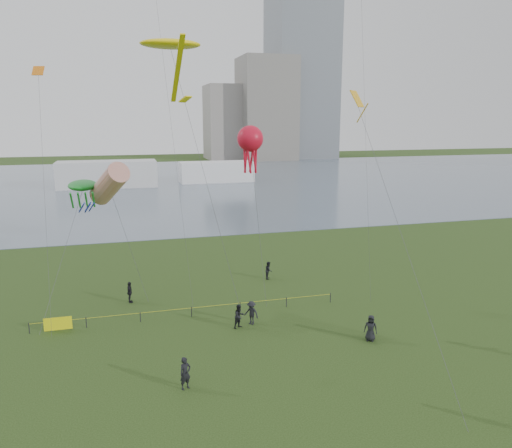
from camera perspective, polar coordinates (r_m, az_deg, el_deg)
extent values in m
plane|color=#1D3310|center=(30.37, 5.31, -18.88)|extent=(400.00, 400.00, 0.00)
cube|color=slate|center=(125.63, -11.02, 4.67)|extent=(400.00, 120.00, 0.08)
cube|color=slate|center=(209.91, 5.32, 24.17)|extent=(24.00, 24.00, 120.00)
cube|color=slate|center=(194.42, 1.19, 13.00)|extent=(20.00, 20.00, 38.00)
cube|color=gray|center=(196.73, -3.32, 11.52)|extent=(16.00, 18.00, 28.00)
cube|color=silver|center=(119.99, -16.62, 5.48)|extent=(22.00, 8.00, 6.00)
cube|color=white|center=(125.22, -4.56, 5.97)|extent=(18.00, 7.00, 5.00)
cylinder|color=black|center=(41.04, -24.51, -10.78)|extent=(0.07, 0.07, 0.85)
cylinder|color=black|center=(40.55, -18.83, -10.60)|extent=(0.07, 0.07, 0.85)
cylinder|color=black|center=(40.45, -13.09, -10.31)|extent=(0.07, 0.07, 0.85)
cylinder|color=black|center=(40.75, -7.38, -9.91)|extent=(0.07, 0.07, 0.85)
cylinder|color=black|center=(41.43, -1.82, -9.44)|extent=(0.07, 0.07, 0.85)
cylinder|color=black|center=(42.48, 3.49, -8.90)|extent=(0.07, 0.07, 0.85)
cylinder|color=black|center=(43.87, 8.50, -8.33)|extent=(0.07, 0.07, 0.85)
cylinder|color=#CBCF18|center=(40.63, -7.39, -9.49)|extent=(24.00, 0.03, 0.03)
cube|color=yellow|center=(40.70, -21.70, -10.54)|extent=(2.00, 0.04, 1.00)
imported|color=black|center=(38.27, -1.92, -10.50)|extent=(1.12, 1.03, 1.85)
imported|color=black|center=(38.88, -0.53, -10.11)|extent=(1.33, 1.34, 1.86)
imported|color=black|center=(44.53, -14.23, -7.58)|extent=(0.56, 1.13, 1.86)
imported|color=black|center=(37.13, 12.97, -11.51)|extent=(1.10, 1.01, 1.89)
imported|color=black|center=(30.65, -8.08, -16.54)|extent=(0.85, 0.73, 1.96)
imported|color=black|center=(49.39, 1.46, -5.31)|extent=(0.94, 1.04, 1.75)
cylinder|color=#3F3F42|center=(39.81, -5.66, 4.84)|extent=(4.44, 5.47, 21.29)
ellipsoid|color=yellow|center=(42.29, -9.77, 19.61)|extent=(4.81, 3.01, 0.75)
cube|color=yellow|center=(37.87, -8.96, 16.89)|extent=(0.36, 6.98, 4.09)
cube|color=yellow|center=(33.98, -8.07, 13.94)|extent=(0.95, 0.95, 0.42)
cylinder|color=#3F3F42|center=(42.81, -14.24, -2.37)|extent=(2.67, 0.73, 10.43)
cylinder|color=#BB3516|center=(41.51, -16.42, 4.40)|extent=(3.63, 5.09, 3.79)
cylinder|color=#1727A2|center=(40.61, -18.28, 1.84)|extent=(0.60, 1.13, 0.88)
cylinder|color=#1727A2|center=(41.00, -18.64, 1.90)|extent=(0.60, 1.13, 0.88)
cylinder|color=#1727A2|center=(40.88, -19.28, 1.83)|extent=(0.60, 1.13, 0.88)
cylinder|color=#1727A2|center=(40.42, -19.32, 1.72)|extent=(0.60, 1.13, 0.88)
cylinder|color=#1727A2|center=(40.25, -18.70, 1.72)|extent=(0.60, 1.13, 0.88)
cylinder|color=#3F3F42|center=(41.71, -21.26, -3.39)|extent=(3.39, 6.15, 10.17)
ellipsoid|color=#188626|center=(43.61, -19.19, 4.21)|extent=(2.34, 4.22, 0.82)
cylinder|color=#188626|center=(42.23, -20.31, 2.53)|extent=(0.16, 1.79, 1.54)
cylinder|color=#188626|center=(42.18, -19.56, 2.57)|extent=(0.16, 1.79, 1.54)
cylinder|color=#188626|center=(42.14, -18.82, 2.61)|extent=(0.16, 1.79, 1.54)
cylinder|color=#188626|center=(42.11, -18.07, 2.66)|extent=(0.16, 1.79, 1.54)
cylinder|color=#3F3F42|center=(42.18, 0.27, 0.19)|extent=(0.53, 3.37, 13.87)
sphere|color=red|center=(42.87, -0.67, 9.73)|extent=(2.23, 2.23, 2.23)
cylinder|color=red|center=(43.10, -0.01, 7.61)|extent=(0.18, 0.54, 2.60)
cylinder|color=red|center=(43.45, -0.49, 7.65)|extent=(0.49, 0.36, 2.61)
cylinder|color=red|center=(43.32, -1.13, 7.63)|extent=(0.49, 0.36, 2.61)
cylinder|color=red|center=(42.84, -1.31, 7.58)|extent=(0.18, 0.54, 2.60)
cylinder|color=red|center=(42.48, -0.84, 7.55)|extent=(0.49, 0.36, 2.61)
cylinder|color=red|center=(42.61, -0.18, 7.56)|extent=(0.49, 0.36, 2.61)
cylinder|color=#3F3F42|center=(31.68, 16.49, -1.46)|extent=(0.35, 14.57, 16.93)
cube|color=#F0A815|center=(37.33, 11.48, 13.84)|extent=(1.45, 1.45, 1.19)
cylinder|color=#F0A815|center=(36.50, 12.06, 12.30)|extent=(0.08, 1.58, 1.35)
cube|color=orange|center=(44.78, -23.64, 15.76)|extent=(1.04, 1.00, 0.76)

